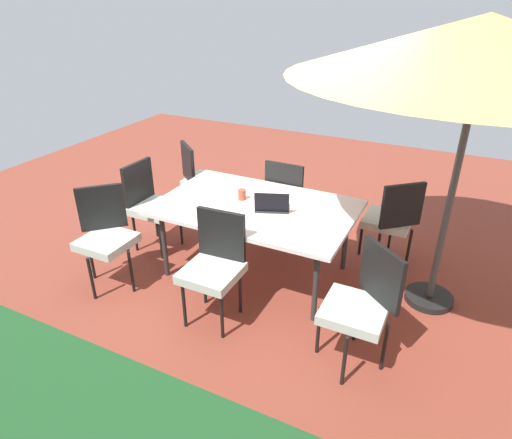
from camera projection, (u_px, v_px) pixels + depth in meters
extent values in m
cube|color=brown|center=(256.00, 272.00, 4.65)|extent=(10.00, 10.00, 0.02)
cube|color=white|center=(256.00, 207.00, 4.30)|extent=(1.89, 1.21, 0.04)
cylinder|color=#333333|center=(346.00, 239.00, 4.53)|extent=(0.05, 0.05, 0.72)
cylinder|color=#333333|center=(212.00, 208.00, 5.15)|extent=(0.05, 0.05, 0.72)
cylinder|color=#333333|center=(316.00, 286.00, 3.80)|extent=(0.05, 0.05, 0.72)
cylinder|color=#333333|center=(164.00, 244.00, 4.43)|extent=(0.05, 0.05, 0.72)
cylinder|color=#4C4C4C|center=(454.00, 181.00, 3.65)|extent=(0.06, 0.06, 2.43)
cone|color=#DBB766|center=(484.00, 45.00, 3.17)|extent=(2.86, 2.86, 0.44)
cylinder|color=black|center=(429.00, 298.00, 4.20)|extent=(0.44, 0.44, 0.06)
cube|color=silver|center=(206.00, 181.00, 5.56)|extent=(0.46, 0.46, 0.08)
cube|color=black|center=(188.00, 163.00, 5.37)|extent=(0.36, 0.31, 0.45)
cylinder|color=black|center=(225.00, 203.00, 5.60)|extent=(0.03, 0.03, 0.45)
cylinder|color=black|center=(216.00, 193.00, 5.90)|extent=(0.03, 0.03, 0.45)
cylinder|color=black|center=(197.00, 208.00, 5.47)|extent=(0.03, 0.03, 0.45)
cylinder|color=black|center=(189.00, 197.00, 5.77)|extent=(0.03, 0.03, 0.45)
cube|color=silver|center=(156.00, 208.00, 4.87)|extent=(0.46, 0.46, 0.08)
cube|color=black|center=(138.00, 182.00, 4.83)|extent=(0.05, 0.44, 0.45)
cylinder|color=black|center=(161.00, 240.00, 4.77)|extent=(0.03, 0.03, 0.45)
cylinder|color=black|center=(181.00, 226.00, 5.05)|extent=(0.03, 0.03, 0.45)
cylinder|color=black|center=(135.00, 233.00, 4.92)|extent=(0.03, 0.03, 0.45)
cylinder|color=black|center=(156.00, 219.00, 5.20)|extent=(0.03, 0.03, 0.45)
cube|color=silver|center=(211.00, 273.00, 3.75)|extent=(0.46, 0.46, 0.08)
cube|color=black|center=(221.00, 234.00, 3.80)|extent=(0.44, 0.07, 0.45)
cylinder|color=black|center=(184.00, 305.00, 3.79)|extent=(0.03, 0.03, 0.45)
cylinder|color=black|center=(222.00, 316.00, 3.66)|extent=(0.03, 0.03, 0.45)
cylinder|color=black|center=(205.00, 282.00, 4.08)|extent=(0.03, 0.03, 0.45)
cylinder|color=black|center=(240.00, 292.00, 3.96)|extent=(0.03, 0.03, 0.45)
cube|color=silver|center=(291.00, 198.00, 5.09)|extent=(0.46, 0.46, 0.08)
cube|color=black|center=(284.00, 183.00, 4.81)|extent=(0.44, 0.05, 0.45)
cylinder|color=black|center=(310.00, 216.00, 5.29)|extent=(0.03, 0.03, 0.45)
cylinder|color=black|center=(282.00, 210.00, 5.43)|extent=(0.03, 0.03, 0.45)
cylinder|color=black|center=(298.00, 229.00, 5.00)|extent=(0.03, 0.03, 0.45)
cylinder|color=black|center=(269.00, 222.00, 5.15)|extent=(0.03, 0.03, 0.45)
cube|color=silver|center=(354.00, 311.00, 3.31)|extent=(0.46, 0.46, 0.08)
cube|color=black|center=(382.00, 275.00, 3.26)|extent=(0.36, 0.31, 0.45)
cylinder|color=black|center=(318.00, 330.00, 3.51)|extent=(0.03, 0.03, 0.45)
cylinder|color=black|center=(344.00, 361.00, 3.22)|extent=(0.03, 0.03, 0.45)
cylinder|color=black|center=(356.00, 318.00, 3.64)|extent=(0.03, 0.03, 0.45)
cylinder|color=black|center=(384.00, 347.00, 3.35)|extent=(0.03, 0.03, 0.45)
cube|color=silver|center=(388.00, 220.00, 4.61)|extent=(0.46, 0.46, 0.08)
cube|color=black|center=(402.00, 206.00, 4.31)|extent=(0.36, 0.32, 0.45)
cylinder|color=black|center=(391.00, 232.00, 4.92)|extent=(0.03, 0.03, 0.45)
cylinder|color=black|center=(361.00, 237.00, 4.84)|extent=(0.03, 0.03, 0.45)
cylinder|color=black|center=(409.00, 249.00, 4.62)|extent=(0.03, 0.03, 0.45)
cylinder|color=black|center=(377.00, 253.00, 4.53)|extent=(0.03, 0.03, 0.45)
cube|color=silver|center=(107.00, 242.00, 4.21)|extent=(0.46, 0.46, 0.08)
cube|color=black|center=(102.00, 208.00, 4.27)|extent=(0.34, 0.34, 0.45)
cylinder|color=black|center=(92.00, 279.00, 4.13)|extent=(0.03, 0.03, 0.45)
cylinder|color=black|center=(131.00, 272.00, 4.24)|extent=(0.03, 0.03, 0.45)
cylinder|color=black|center=(91.00, 259.00, 4.44)|extent=(0.03, 0.03, 0.45)
cylinder|color=black|center=(128.00, 253.00, 4.54)|extent=(0.03, 0.03, 0.45)
cube|color=#2D2D33|center=(272.00, 208.00, 4.23)|extent=(0.38, 0.32, 0.02)
cube|color=black|center=(272.00, 202.00, 4.08)|extent=(0.32, 0.16, 0.20)
cylinder|color=#CC4C33|center=(242.00, 195.00, 4.40)|extent=(0.08, 0.08, 0.10)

